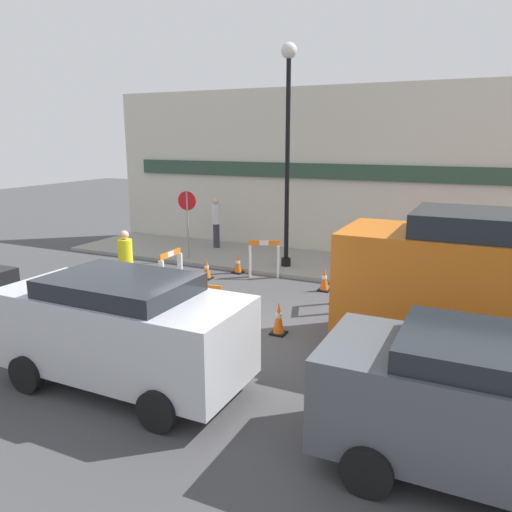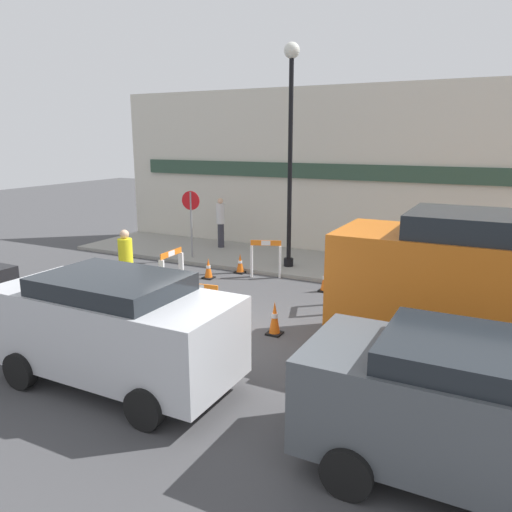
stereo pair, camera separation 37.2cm
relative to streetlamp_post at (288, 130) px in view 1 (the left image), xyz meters
The scene contains 19 objects.
ground_plane 6.87m from the streetlamp_post, 77.29° to the right, with size 60.00×60.00×0.00m, color #424244.
sidewalk_slab 4.28m from the streetlamp_post, 31.40° to the left, with size 18.00×3.23×0.11m.
storefront_facade 3.03m from the streetlamp_post, 63.47° to the left, with size 18.00×0.22×5.50m.
streetlamp_post is the anchor object (origin of this frame).
stop_sign 4.13m from the streetlamp_post, behind, with size 0.59×0.13×2.13m.
barricade_0 6.30m from the streetlamp_post, 87.38° to the right, with size 0.88×0.26×0.97m.
barricade_1 5.08m from the streetlamp_post, 50.59° to the right, with size 0.37×0.76×1.02m.
barricade_2 3.68m from the streetlamp_post, 102.98° to the right, with size 0.85×0.44×1.07m.
barricade_3 5.16m from the streetlamp_post, 119.28° to the right, with size 0.19×0.96×1.07m.
traffic_cone_0 6.33m from the streetlamp_post, 69.63° to the right, with size 0.30×0.30×0.70m.
traffic_cone_1 4.45m from the streetlamp_post, 42.54° to the right, with size 0.30×0.30×0.62m.
traffic_cone_2 4.10m from the streetlamp_post, 138.94° to the right, with size 0.30×0.30×0.57m.
traffic_cone_3 4.56m from the streetlamp_post, 130.56° to the right, with size 0.30×0.30×0.58m.
traffic_cone_4 6.17m from the streetlamp_post, 78.60° to the right, with size 0.30×0.30×0.61m.
person_worker 5.98m from the streetlamp_post, 115.65° to the right, with size 0.46×0.46×1.79m.
person_pedestrian 4.60m from the streetlamp_post, 156.91° to the left, with size 0.42×0.42×1.73m.
parked_car_1 8.39m from the streetlamp_post, 87.18° to the right, with size 4.00×1.86×1.81m.
parked_car_2 10.14m from the streetlamp_post, 53.83° to the right, with size 3.96×1.93×1.73m.
work_van 7.63m from the streetlamp_post, 37.04° to the right, with size 5.47×2.19×2.66m.
Camera 1 is at (4.21, -8.15, 3.88)m, focal length 35.00 mm.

